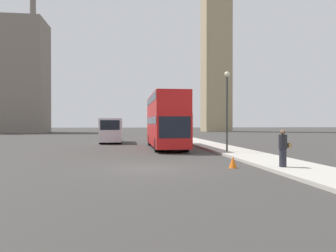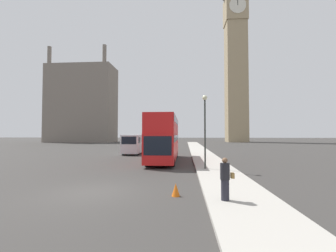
# 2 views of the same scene
# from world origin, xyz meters

# --- Properties ---
(ground_plane) EXTENTS (300.00, 300.00, 0.00)m
(ground_plane) POSITION_xyz_m (0.00, 0.00, 0.00)
(ground_plane) COLOR #383533
(sidewalk_strip) EXTENTS (2.88, 120.00, 0.15)m
(sidewalk_strip) POSITION_xyz_m (6.44, 0.00, 0.07)
(sidewalk_strip) COLOR #ADA89E
(sidewalk_strip) RESTS_ON ground_plane
(clock_tower) EXTENTS (7.07, 7.24, 62.02)m
(clock_tower) POSITION_xyz_m (21.32, 65.93, 31.84)
(clock_tower) COLOR tan
(clock_tower) RESTS_ON ground_plane
(building_block_distant) EXTENTS (21.00, 10.05, 30.29)m
(building_block_distant) POSITION_xyz_m (-29.53, 61.15, 12.46)
(building_block_distant) COLOR slate
(building_block_distant) RESTS_ON ground_plane
(red_double_decker_bus) EXTENTS (2.45, 10.46, 4.33)m
(red_double_decker_bus) POSITION_xyz_m (2.17, 11.86, 2.42)
(red_double_decker_bus) COLOR red
(red_double_decker_bus) RESTS_ON ground_plane
(white_van) EXTENTS (2.19, 6.00, 2.53)m
(white_van) POSITION_xyz_m (-2.60, 19.71, 1.36)
(white_van) COLOR silver
(white_van) RESTS_ON ground_plane
(pedestrian) EXTENTS (0.52, 0.36, 1.61)m
(pedestrian) POSITION_xyz_m (5.74, -1.34, 0.95)
(pedestrian) COLOR #23232D
(pedestrian) RESTS_ON sidewalk_strip
(street_lamp) EXTENTS (0.36, 0.36, 5.36)m
(street_lamp) POSITION_xyz_m (5.68, 6.49, 3.70)
(street_lamp) COLOR #2D332D
(street_lamp) RESTS_ON sidewalk_strip
(traffic_cone) EXTENTS (0.36, 0.36, 0.55)m
(traffic_cone) POSITION_xyz_m (3.81, -0.38, 0.28)
(traffic_cone) COLOR orange
(traffic_cone) RESTS_ON ground_plane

